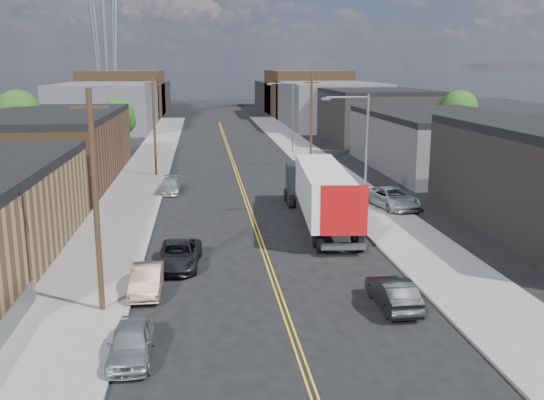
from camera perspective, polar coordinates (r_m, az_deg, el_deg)
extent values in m
plane|color=black|center=(77.21, -3.96, 4.34)|extent=(260.00, 260.00, 0.00)
cube|color=gold|center=(62.42, -3.29, 2.42)|extent=(0.32, 120.00, 0.01)
cube|color=slate|center=(62.59, -12.01, 2.26)|extent=(5.00, 140.00, 0.15)
cube|color=slate|center=(63.66, 5.28, 2.65)|extent=(5.00, 140.00, 0.15)
cube|color=#4C321E|center=(62.56, -20.01, 4.49)|extent=(12.00, 26.00, 6.00)
cube|color=black|center=(62.24, -20.24, 7.49)|extent=(12.00, 26.00, 0.60)
cube|color=navy|center=(41.56, 20.31, 1.61)|extent=(0.30, 20.00, 0.80)
cube|color=#3C3C3E|center=(67.88, 15.58, 5.14)|extent=(14.00, 24.00, 5.50)
cube|color=black|center=(67.59, 15.73, 7.70)|extent=(14.00, 24.00, 0.60)
cube|color=black|center=(92.28, 9.53, 7.71)|extent=(14.00, 22.00, 7.00)
cube|color=black|center=(92.05, 9.62, 10.07)|extent=(14.00, 22.00, 0.60)
cube|color=#3C3C3E|center=(112.78, -15.20, 8.54)|extent=(16.00, 30.00, 8.00)
cube|color=#3C3C3E|center=(114.03, 5.34, 8.96)|extent=(16.00, 30.00, 8.00)
cube|color=#4C321E|center=(137.48, -13.72, 9.67)|extent=(16.00, 26.00, 10.00)
cube|color=#4C321E|center=(138.51, 3.19, 10.01)|extent=(16.00, 26.00, 10.00)
cube|color=black|center=(157.40, -12.82, 9.47)|extent=(16.00, 40.00, 7.00)
cube|color=black|center=(158.30, 1.94, 9.79)|extent=(16.00, 40.00, 7.00)
cylinder|color=gray|center=(127.77, -15.41, 13.88)|extent=(0.80, 0.80, 30.00)
cylinder|color=gray|center=(126.30, -16.34, 13.85)|extent=(1.94, 1.94, 29.98)
cylinder|color=gray|center=(125.78, -14.72, 13.95)|extent=(1.94, 1.94, 29.98)
cylinder|color=gray|center=(129.77, -16.09, 13.82)|extent=(1.94, 1.94, 29.98)
cylinder|color=gray|center=(129.27, -14.50, 13.91)|extent=(1.94, 1.94, 29.98)
cylinder|color=gray|center=(43.42, 8.88, 3.88)|extent=(0.18, 0.18, 9.00)
cylinder|color=gray|center=(42.62, 7.10, 9.59)|extent=(3.00, 0.12, 0.12)
cube|color=gray|center=(42.29, 5.09, 9.48)|extent=(0.60, 0.25, 0.18)
cylinder|color=gray|center=(77.49, 1.96, 7.74)|extent=(0.18, 0.18, 9.00)
cylinder|color=gray|center=(77.05, 0.86, 10.92)|extent=(3.00, 0.12, 0.12)
cube|color=gray|center=(76.87, -0.27, 10.85)|extent=(0.60, 0.25, 0.18)
cylinder|color=black|center=(27.40, -16.25, -0.41)|extent=(0.26, 0.26, 10.00)
cube|color=black|center=(26.82, -16.80, 8.38)|extent=(1.60, 0.12, 0.12)
cylinder|color=black|center=(61.82, -11.01, 6.79)|extent=(0.26, 0.26, 10.00)
cube|color=black|center=(61.56, -11.18, 10.68)|extent=(1.60, 0.12, 0.12)
cylinder|color=black|center=(65.69, 3.71, 7.31)|extent=(0.26, 0.26, 10.00)
cube|color=black|center=(65.45, 3.76, 10.98)|extent=(1.60, 0.12, 0.12)
cylinder|color=black|center=(74.73, -22.57, 4.89)|extent=(0.36, 0.36, 4.50)
sphere|color=#143D10|center=(74.40, -22.80, 7.63)|extent=(5.04, 5.04, 5.04)
sphere|color=#143D10|center=(74.60, -22.23, 7.00)|extent=(3.96, 3.96, 3.96)
sphere|color=#143D10|center=(74.20, -23.22, 7.10)|extent=(3.60, 3.60, 3.60)
cylinder|color=black|center=(79.57, -14.22, 5.59)|extent=(0.36, 0.36, 3.75)
sphere|color=#143D10|center=(79.28, -14.34, 7.74)|extent=(4.20, 4.20, 4.20)
sphere|color=#143D10|center=(79.56, -13.85, 7.24)|extent=(3.30, 3.30, 3.30)
sphere|color=#143D10|center=(79.00, -14.72, 7.33)|extent=(3.00, 3.00, 3.00)
cylinder|color=black|center=(83.87, 17.07, 5.93)|extent=(0.36, 0.36, 4.25)
sphere|color=#143D10|center=(83.58, 17.21, 8.25)|extent=(4.76, 4.76, 4.76)
sphere|color=#143D10|center=(84.16, 17.47, 7.67)|extent=(3.74, 3.74, 3.74)
sphere|color=#143D10|center=(83.06, 16.98, 7.83)|extent=(3.40, 3.40, 3.40)
cube|color=#BDBDBD|center=(41.14, 4.77, 1.03)|extent=(3.75, 12.84, 2.96)
cube|color=maroon|center=(35.10, 6.80, -1.01)|extent=(2.76, 0.34, 2.98)
cube|color=gray|center=(35.66, 6.71, -4.39)|extent=(2.65, 0.81, 0.25)
cube|color=black|center=(48.89, 2.95, 1.56)|extent=(2.90, 3.58, 3.27)
cylinder|color=black|center=(36.99, 6.21, -3.85)|extent=(2.82, 1.27, 1.06)
cylinder|color=black|center=(49.11, 2.94, 0.29)|extent=(2.71, 1.26, 1.06)
imported|color=#96999B|center=(24.06, -13.14, -12.93)|extent=(1.61, 3.99, 1.36)
imported|color=#8E725D|center=(30.43, -11.72, -7.37)|extent=(1.45, 4.13, 1.36)
imported|color=black|center=(33.96, -8.82, -5.13)|extent=(2.69, 5.14, 1.38)
imported|color=#9D9FA2|center=(53.87, -9.56, 1.34)|extent=(2.10, 4.53, 1.28)
imported|color=black|center=(28.65, 11.31, -8.57)|extent=(1.53, 4.29, 1.41)
imported|color=#ADB1B3|center=(47.74, 11.25, 0.20)|extent=(3.69, 6.01, 1.55)
imported|color=silver|center=(54.65, 6.14, 1.77)|extent=(2.29, 4.63, 1.29)
imported|color=black|center=(55.00, 5.80, 1.84)|extent=(3.04, 4.06, 1.29)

